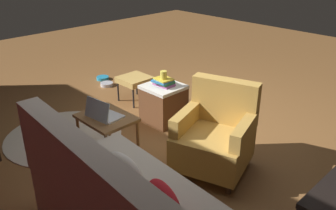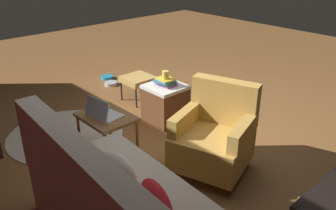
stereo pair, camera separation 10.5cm
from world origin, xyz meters
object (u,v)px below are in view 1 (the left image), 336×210
Objects in this scene: ottoman at (135,80)px; pet_bowl_steel at (107,84)px; wicker_hamper at (164,103)px; book_stack_hamper at (164,82)px; yellow_mug at (164,75)px; tv_remote at (163,81)px; laptop at (103,114)px; armchair at (215,136)px; laptop_desk at (107,122)px; pet_bowl_teal at (103,78)px.

pet_bowl_steel is at bearing -3.91° from ottoman.
book_stack_hamper is at bearing -96.96° from wicker_hamper.
yellow_mug is 0.21m from tv_remote.
laptop reaches higher than tv_remote.
tv_remote is at bearing -19.96° from armchair.
wicker_hamper is (1.10, -0.35, -0.12)m from armchair.
pet_bowl_steel is at bearing -8.33° from yellow_mug.
laptop_desk is at bearing 35.98° from armchair.
laptop_desk is 5.60× the size of yellow_mug.
ottoman is at bearing 5.45° from tv_remote.
wicker_hamper is 1.54m from pet_bowl_steel.
yellow_mug is 1.94m from pet_bowl_teal.
book_stack_hamper is at bearing 168.81° from ottoman.
laptop is 1.16m from tv_remote.
laptop reaches higher than yellow_mug.
wicker_hamper is at bearing -40.47° from yellow_mug.
pet_bowl_teal is at bearing -34.03° from laptop.
yellow_mug is 0.25× the size of ottoman.
yellow_mug is (-0.03, 0.03, 0.10)m from book_stack_hamper.
armchair reaches higher than pet_bowl_steel.
laptop_desk is 2.80× the size of pet_bowl_teal.
laptop reaches higher than pet_bowl_steel.
yellow_mug reaches higher than pet_bowl_steel.
ottoman is at bearing -11.35° from wicker_hamper.
armchair is 2.69m from pet_bowl_steel.
laptop is 1.10m from wicker_hamper.
ottoman is at bearing 170.81° from pet_bowl_teal.
laptop is at bearing 145.97° from pet_bowl_teal.
yellow_mug reaches higher than pet_bowl_teal.
yellow_mug is 0.62× the size of tv_remote.
yellow_mug is at bearing 167.32° from ottoman.
tv_remote is 0.80× the size of pet_bowl_steel.
yellow_mug is at bearing 171.67° from pet_bowl_steel.
laptop is 2.47m from pet_bowl_teal.
book_stack_hamper is at bearing 172.50° from pet_bowl_steel.
tv_remote is 0.40× the size of ottoman.
armchair is at bearing -144.02° from laptop_desk.
pet_bowl_steel is (0.77, -0.05, -0.29)m from ottoman.
pet_bowl_steel is at bearing -35.60° from laptop.
pet_bowl_steel is at bearing -12.03° from armchair.
wicker_hamper reaches higher than ottoman.
laptop is (-0.00, 0.04, 0.11)m from laptop_desk.
book_stack_hamper reaches higher than laptop_desk.
tv_remote is (0.31, -1.08, 0.07)m from laptop_desk.
book_stack_hamper is 1.88m from pet_bowl_teal.
laptop is at bearing 37.84° from armchair.
wicker_hamper is 0.39m from yellow_mug.
laptop_desk reaches higher than ottoman.
pet_bowl_teal is (1.05, -0.17, -0.29)m from ottoman.
armchair is 8.70× the size of yellow_mug.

